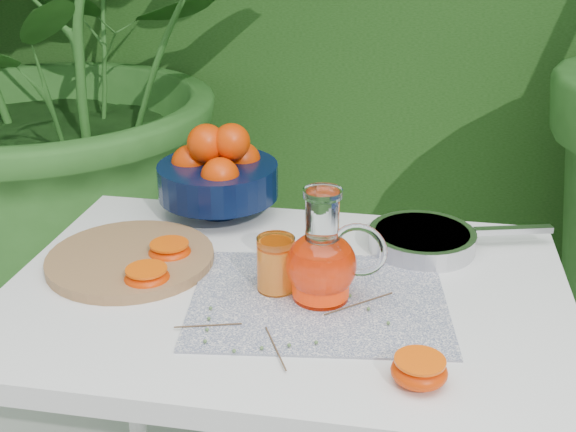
% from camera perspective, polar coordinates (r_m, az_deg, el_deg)
% --- Properties ---
extents(potted_plant_left, '(2.68, 2.68, 1.92)m').
position_cam_1_polar(potted_plant_left, '(2.48, -17.96, 12.70)').
color(potted_plant_left, '#2C6121').
rests_on(potted_plant_left, ground).
extents(white_table, '(1.00, 0.70, 0.75)m').
position_cam_1_polar(white_table, '(1.34, -0.15, -8.67)').
color(white_table, white).
rests_on(white_table, ground).
extents(placemat, '(0.48, 0.39, 0.00)m').
position_cam_1_polar(placemat, '(1.25, 2.44, -6.63)').
color(placemat, '#0C1C47').
rests_on(placemat, white_table).
extents(cutting_board, '(0.34, 0.34, 0.02)m').
position_cam_1_polar(cutting_board, '(1.40, -12.32, -3.33)').
color(cutting_board, '#9C7346').
rests_on(cutting_board, white_table).
extents(fruit_bowl, '(0.33, 0.33, 0.21)m').
position_cam_1_polar(fruit_bowl, '(1.57, -5.57, 3.44)').
color(fruit_bowl, black).
rests_on(fruit_bowl, white_table).
extents(juice_pitcher, '(0.18, 0.13, 0.20)m').
position_cam_1_polar(juice_pitcher, '(1.22, 2.76, -3.64)').
color(juice_pitcher, white).
rests_on(juice_pitcher, white_table).
extents(juice_tumbler, '(0.08, 0.08, 0.10)m').
position_cam_1_polar(juice_tumbler, '(1.26, -0.96, -3.89)').
color(juice_tumbler, white).
rests_on(juice_tumbler, white_table).
extents(saute_pan, '(0.39, 0.26, 0.04)m').
position_cam_1_polar(saute_pan, '(1.45, 10.66, -1.79)').
color(saute_pan, '#BCBBC0').
rests_on(saute_pan, white_table).
extents(orange_halves, '(0.58, 0.40, 0.04)m').
position_cam_1_polar(orange_halves, '(1.24, -4.48, -6.18)').
color(orange_halves, red).
rests_on(orange_halves, white_table).
extents(thyme_sprigs, '(0.34, 0.27, 0.01)m').
position_cam_1_polar(thyme_sprigs, '(1.18, -0.18, -8.48)').
color(thyme_sprigs, '#513A25').
rests_on(thyme_sprigs, white_table).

